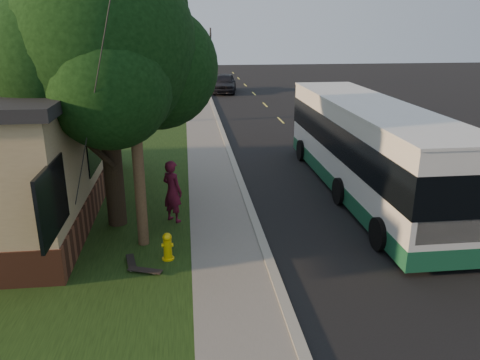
% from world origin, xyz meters
% --- Properties ---
extents(ground, '(120.00, 120.00, 0.00)m').
position_xyz_m(ground, '(0.00, 0.00, 0.00)').
color(ground, black).
rests_on(ground, ground).
extents(road, '(8.00, 80.00, 0.01)m').
position_xyz_m(road, '(4.00, 10.00, 0.01)').
color(road, black).
rests_on(road, ground).
extents(curb, '(0.25, 80.00, 0.12)m').
position_xyz_m(curb, '(0.00, 10.00, 0.06)').
color(curb, gray).
rests_on(curb, ground).
extents(sidewalk, '(2.00, 80.00, 0.08)m').
position_xyz_m(sidewalk, '(-1.00, 10.00, 0.04)').
color(sidewalk, slate).
rests_on(sidewalk, ground).
extents(grass_verge, '(5.00, 80.00, 0.07)m').
position_xyz_m(grass_verge, '(-4.50, 10.00, 0.04)').
color(grass_verge, black).
rests_on(grass_verge, ground).
extents(fire_hydrant, '(0.32, 0.32, 0.74)m').
position_xyz_m(fire_hydrant, '(-2.60, 0.00, 0.43)').
color(fire_hydrant, '#DAB80B').
rests_on(fire_hydrant, grass_verge).
extents(utility_pole, '(2.86, 3.21, 9.07)m').
position_xyz_m(utility_pole, '(-3.31, 0.99, 4.63)').
color(utility_pole, '#473321').
rests_on(utility_pole, ground).
extents(leafy_tree, '(6.30, 6.00, 7.80)m').
position_xyz_m(leafy_tree, '(-4.17, 2.65, 5.17)').
color(leafy_tree, black).
rests_on(leafy_tree, grass_verge).
extents(bare_tree_near, '(1.38, 1.21, 4.31)m').
position_xyz_m(bare_tree_near, '(-3.50, 18.00, 2.15)').
color(bare_tree_near, black).
rests_on(bare_tree_near, grass_verge).
extents(bare_tree_far, '(1.38, 1.21, 4.03)m').
position_xyz_m(bare_tree_far, '(-3.00, 30.00, 2.00)').
color(bare_tree_far, black).
rests_on(bare_tree_far, grass_verge).
extents(traffic_signal, '(0.18, 0.22, 5.50)m').
position_xyz_m(traffic_signal, '(0.50, 34.00, 3.16)').
color(traffic_signal, '#2D2D30').
rests_on(traffic_signal, ground).
extents(transit_bus, '(2.80, 12.14, 3.28)m').
position_xyz_m(transit_bus, '(4.38, 4.44, 1.75)').
color(transit_bus, silver).
rests_on(transit_bus, ground).
extents(skateboarder, '(0.84, 0.82, 1.95)m').
position_xyz_m(skateboarder, '(-2.50, 2.50, 1.04)').
color(skateboarder, '#4D0F22').
rests_on(skateboarder, grass_verge).
extents(skateboard_main, '(0.35, 0.81, 0.07)m').
position_xyz_m(skateboard_main, '(-3.53, -0.13, 0.13)').
color(skateboard_main, black).
rests_on(skateboard_main, grass_verge).
extents(skateboard_spare, '(0.89, 0.50, 0.08)m').
position_xyz_m(skateboard_spare, '(-3.14, -0.65, 0.13)').
color(skateboard_spare, black).
rests_on(skateboard_spare, grass_verge).
extents(dumpster, '(1.73, 1.41, 1.46)m').
position_xyz_m(dumpster, '(-7.32, 5.75, 0.77)').
color(dumpster, '#133318').
rests_on(dumpster, building_lot).
extents(distant_car, '(2.61, 5.12, 1.67)m').
position_xyz_m(distant_car, '(1.50, 31.05, 0.84)').
color(distant_car, black).
rests_on(distant_car, ground).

